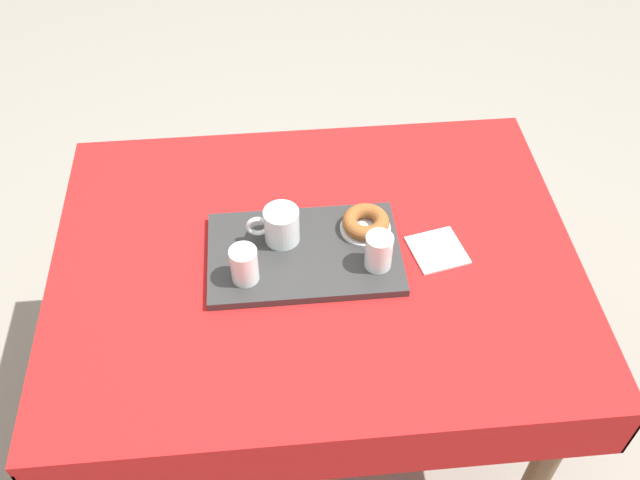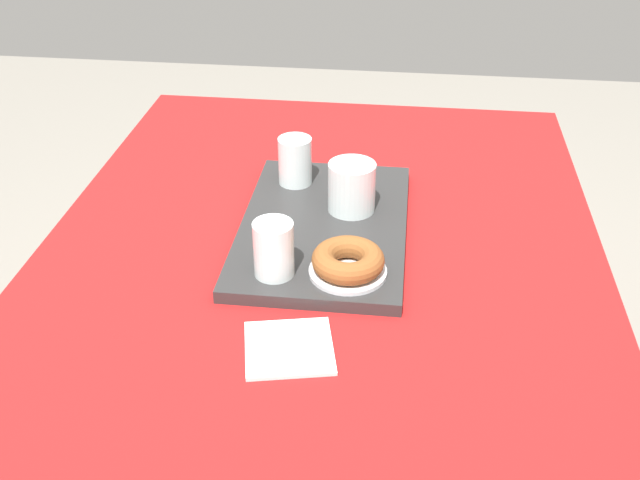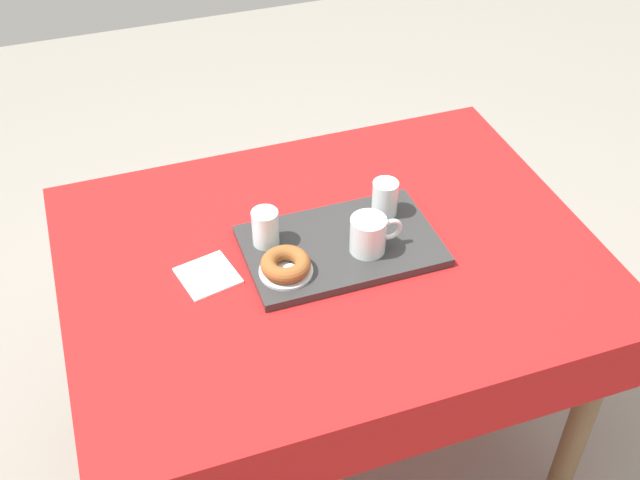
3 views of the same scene
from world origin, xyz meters
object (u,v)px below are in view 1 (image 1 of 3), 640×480
Objects in this scene: tea_mug_left at (281,226)px; sugar_donut_left at (366,222)px; water_glass_far at (379,252)px; donut_plate_left at (365,228)px; serving_tray at (304,253)px; dining_table at (315,284)px; water_glass_near at (244,266)px; paper_napkin at (437,250)px.

sugar_donut_left is (0.21, 0.01, -0.02)m from tea_mug_left.
donut_plate_left is at bearing 96.67° from water_glass_far.
water_glass_far reaches higher than serving_tray.
dining_table is 13.84× the size of water_glass_near.
sugar_donut_left is at bearing 23.64° from dining_table.
tea_mug_left and water_glass_near have the same top height.
donut_plate_left is at bearing 23.64° from dining_table.
water_glass_far is (0.31, 0.01, 0.00)m from water_glass_near.
paper_napkin is at bearing 16.92° from water_glass_far.
paper_napkin is (0.29, -0.01, 0.11)m from dining_table.
tea_mug_left is 0.21m from donut_plate_left.
dining_table is at bearing 177.66° from paper_napkin.
dining_table is at bearing -1.39° from serving_tray.
tea_mug_left is 1.41× the size of water_glass_near.
sugar_donut_left reaches higher than donut_plate_left.
sugar_donut_left reaches higher than serving_tray.
water_glass_near and water_glass_far have the same top height.
tea_mug_left is (-0.05, 0.04, 0.05)m from serving_tray.
water_glass_far reaches higher than dining_table.
serving_tray is at bearing -160.22° from donut_plate_left.
water_glass_near is 0.74× the size of donut_plate_left.
donut_plate_left is at bearing 157.89° from paper_napkin.
paper_napkin reaches higher than dining_table.
paper_napkin is (0.17, -0.07, -0.02)m from donut_plate_left.
sugar_donut_left is at bearing 19.78° from serving_tray.
serving_tray is 0.18m from water_glass_far.
water_glass_far is 0.12m from donut_plate_left.
serving_tray reaches higher than paper_napkin.
water_glass_near is at bearing -127.57° from tea_mug_left.
tea_mug_left is at bearing -176.60° from donut_plate_left.
serving_tray is 3.58× the size of tea_mug_left.
tea_mug_left is at bearing 52.43° from water_glass_near.
donut_plate_left is 0.18m from paper_napkin.
serving_tray is 0.16m from donut_plate_left.
dining_table is 0.21m from sugar_donut_left.
paper_napkin is at bearing -22.11° from sugar_donut_left.
sugar_donut_left is (0.13, 0.06, 0.15)m from dining_table.
water_glass_near is at bearing -156.58° from sugar_donut_left.
paper_napkin is at bearing -22.11° from donut_plate_left.
tea_mug_left reaches higher than paper_napkin.
water_glass_near reaches higher than paper_napkin.
donut_plate_left is (0.15, 0.06, 0.01)m from serving_tray.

